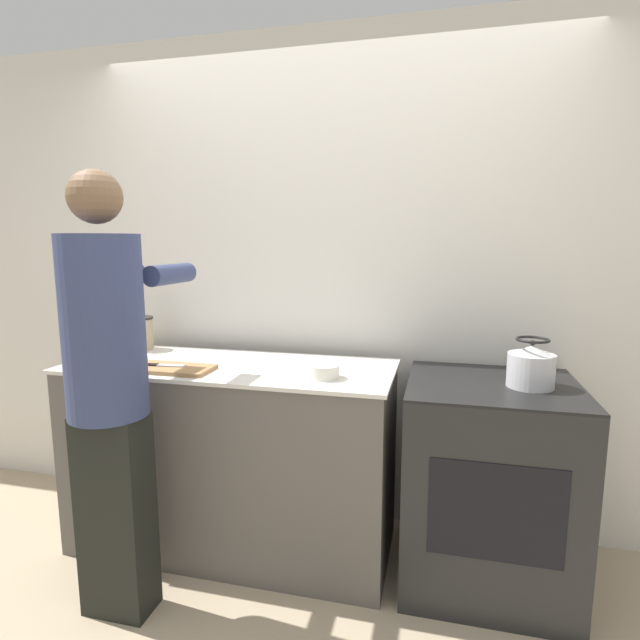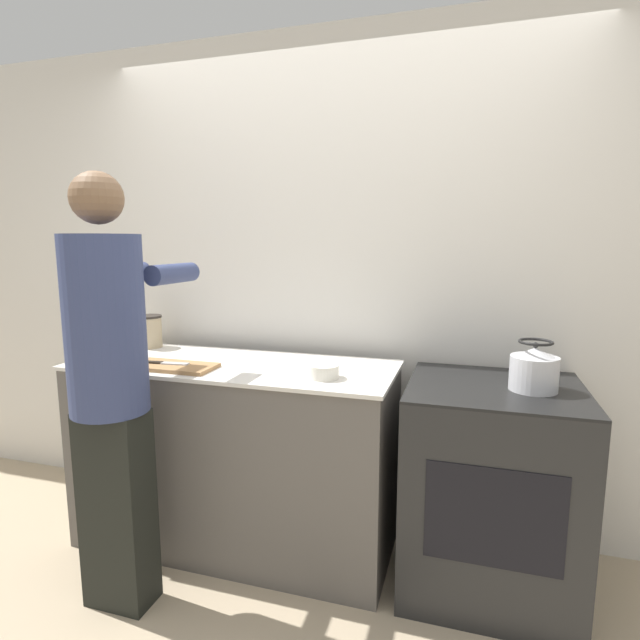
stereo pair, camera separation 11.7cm
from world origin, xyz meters
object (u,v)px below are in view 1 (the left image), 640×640
Objects in this scene: cutting_board at (170,368)px; kettle at (531,367)px; canister_jar at (140,333)px; knife at (162,365)px; bowl_prep at (324,371)px; oven at (488,482)px; person at (109,381)px.

kettle is at bearing 6.35° from cutting_board.
knife is at bearing -46.23° from canister_jar.
knife is (-0.04, 0.00, 0.01)m from cutting_board.
oven is at bearing 12.34° from bowl_prep.
kettle is 1.15× the size of canister_jar.
oven is 0.51× the size of person.
bowl_prep is at bearing -2.59° from knife.
knife reaches higher than cutting_board.
cutting_board reaches higher than oven.
kettle reaches higher than bowl_prep.
cutting_board is at bearing -176.65° from bowl_prep.
kettle reaches higher than knife.
person is 0.87m from bowl_prep.
oven is 6.85× the size of bowl_prep.
knife reaches higher than oven.
knife is at bearing -172.49° from oven.
knife is 1.61× the size of bowl_prep.
cutting_board is 1.91× the size of kettle.
cutting_board is 0.73m from bowl_prep.
cutting_board is 2.20× the size of canister_jar.
canister_jar is at bearing 174.56° from oven.
oven is 1.58m from knife.
oven is 2.31× the size of cutting_board.
kettle is (1.63, 0.54, 0.03)m from person.
person reaches higher than cutting_board.
canister_jar is at bearing 128.29° from knife.
canister_jar reaches higher than bowl_prep.
bowl_prep is (-0.86, -0.13, -0.04)m from kettle.
person reaches higher than canister_jar.
kettle is 1.99m from canister_jar.
knife is 1.19× the size of canister_jar.
oven is 4.40× the size of kettle.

